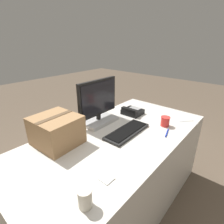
{
  "coord_description": "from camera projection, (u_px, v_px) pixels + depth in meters",
  "views": [
    {
      "loc": [
        -0.99,
        -0.81,
        1.49
      ],
      "look_at": [
        0.09,
        0.13,
        0.89
      ],
      "focal_mm": 28.0,
      "sensor_mm": 36.0,
      "label": 1
    }
  ],
  "objects": [
    {
      "name": "paper_cup_left",
      "position": [
        85.0,
        198.0,
        0.83
      ],
      "size": [
        0.08,
        0.08,
        0.1
      ],
      "color": "beige",
      "rests_on": "office_desk"
    },
    {
      "name": "desk_phone",
      "position": [
        132.0,
        111.0,
        1.88
      ],
      "size": [
        0.18,
        0.2,
        0.08
      ],
      "rotation": [
        0.0,
        0.0,
        0.01
      ],
      "color": "black",
      "rests_on": "office_desk"
    },
    {
      "name": "monitor",
      "position": [
        98.0,
        106.0,
        1.64
      ],
      "size": [
        0.46,
        0.23,
        0.42
      ],
      "color": "#B7B7B7",
      "rests_on": "office_desk"
    },
    {
      "name": "keyboard",
      "position": [
        127.0,
        131.0,
        1.51
      ],
      "size": [
        0.46,
        0.18,
        0.03
      ],
      "rotation": [
        0.0,
        0.0,
        0.02
      ],
      "color": "black",
      "rests_on": "office_desk"
    },
    {
      "name": "pen_marker",
      "position": [
        167.0,
        133.0,
        1.5
      ],
      "size": [
        0.14,
        0.05,
        0.01
      ],
      "rotation": [
        0.0,
        0.0,
        0.28
      ],
      "color": "#1933B2",
      "rests_on": "office_desk"
    },
    {
      "name": "ground_plane",
      "position": [
        115.0,
        199.0,
        1.76
      ],
      "size": [
        12.0,
        12.0,
        0.0
      ],
      "primitive_type": "plane",
      "color": "brown"
    },
    {
      "name": "office_desk",
      "position": [
        116.0,
        170.0,
        1.61
      ],
      "size": [
        1.8,
        0.9,
        0.74
      ],
      "color": "beige",
      "rests_on": "ground_plane"
    },
    {
      "name": "sticky_note_pad",
      "position": [
        107.0,
        179.0,
        1.01
      ],
      "size": [
        0.07,
        0.07,
        0.01
      ],
      "color": "silver",
      "rests_on": "office_desk"
    },
    {
      "name": "paper_cup_right",
      "position": [
        165.0,
        121.0,
        1.62
      ],
      "size": [
        0.08,
        0.08,
        0.09
      ],
      "color": "red",
      "rests_on": "office_desk"
    },
    {
      "name": "spoon",
      "position": [
        184.0,
        121.0,
        1.72
      ],
      "size": [
        0.12,
        0.11,
        0.0
      ],
      "rotation": [
        0.0,
        0.0,
        2.41
      ],
      "color": "silver",
      "rests_on": "office_desk"
    },
    {
      "name": "cardboard_box",
      "position": [
        57.0,
        130.0,
        1.32
      ],
      "size": [
        0.32,
        0.34,
        0.22
      ],
      "rotation": [
        0.0,
        0.0,
        0.06
      ],
      "color": "#9E754C",
      "rests_on": "office_desk"
    }
  ]
}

